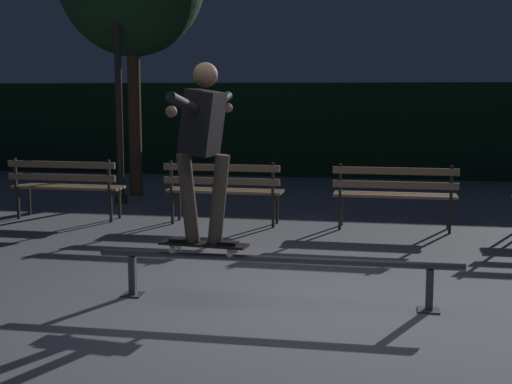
{
  "coord_description": "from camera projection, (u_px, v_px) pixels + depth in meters",
  "views": [
    {
      "loc": [
        0.92,
        -5.87,
        1.81
      ],
      "look_at": [
        -0.32,
        0.89,
        0.85
      ],
      "focal_mm": 50.48,
      "sensor_mm": 36.0,
      "label": 1
    }
  ],
  "objects": [
    {
      "name": "ground_plane",
      "position": [
        274.0,
        306.0,
        6.14
      ],
      "size": [
        90.0,
        90.0,
        0.0
      ],
      "primitive_type": "plane",
      "color": "slate"
    },
    {
      "name": "hedge_backdrop",
      "position": [
        345.0,
        129.0,
        15.63
      ],
      "size": [
        24.0,
        1.2,
        2.0
      ],
      "primitive_type": "cube",
      "color": "black",
      "rests_on": "ground"
    },
    {
      "name": "grind_rail",
      "position": [
        276.0,
        266.0,
        6.18
      ],
      "size": [
        3.16,
        0.18,
        0.41
      ],
      "color": "#47474C",
      "rests_on": "ground"
    },
    {
      "name": "skateboard",
      "position": [
        204.0,
        245.0,
        6.27
      ],
      "size": [
        0.8,
        0.29,
        0.09
      ],
      "color": "black",
      "rests_on": "grind_rail"
    },
    {
      "name": "skateboarder",
      "position": [
        203.0,
        137.0,
        6.14
      ],
      "size": [
        0.63,
        1.4,
        1.56
      ],
      "color": "black",
      "rests_on": "skateboard"
    },
    {
      "name": "park_bench_leftmost",
      "position": [
        66.0,
        182.0,
        10.2
      ],
      "size": [
        1.61,
        0.43,
        0.88
      ],
      "color": "#282623",
      "rests_on": "ground"
    },
    {
      "name": "park_bench_left_center",
      "position": [
        223.0,
        186.0,
        9.79
      ],
      "size": [
        1.61,
        0.43,
        0.88
      ],
      "color": "#282623",
      "rests_on": "ground"
    },
    {
      "name": "park_bench_right_center",
      "position": [
        395.0,
        190.0,
        9.38
      ],
      "size": [
        1.61,
        0.43,
        0.88
      ],
      "color": "#282623",
      "rests_on": "ground"
    },
    {
      "name": "lamp_post_left",
      "position": [
        117.0,
        49.0,
        11.41
      ],
      "size": [
        0.32,
        0.32,
        3.9
      ],
      "color": "#282623",
      "rests_on": "ground"
    }
  ]
}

